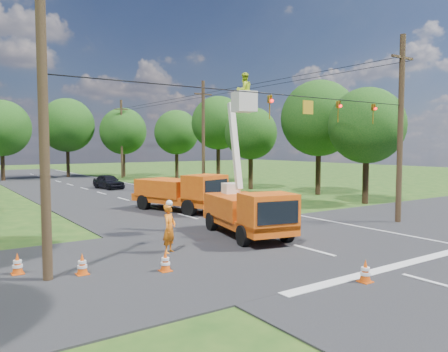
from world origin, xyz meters
TOP-DOWN VIEW (x-y plane):
  - ground at (0.00, 20.00)m, footprint 140.00×140.00m
  - road_main at (0.00, 20.00)m, footprint 12.00×100.00m
  - road_cross at (0.00, 2.00)m, footprint 56.00×10.00m
  - stop_bar at (0.00, -3.20)m, footprint 9.00×0.45m
  - edge_line at (5.60, 20.00)m, footprint 0.12×90.00m
  - bucket_truck at (-0.46, 3.65)m, footprint 3.29×6.13m
  - second_truck at (0.80, 12.24)m, footprint 4.06×6.77m
  - ground_worker at (-4.83, 2.93)m, footprint 0.84×0.79m
  - distant_car at (1.98, 28.80)m, footprint 2.17×4.26m
  - traffic_cone_0 at (-1.62, -3.69)m, footprint 0.38×0.38m
  - traffic_cone_1 at (2.27, 7.91)m, footprint 0.38×0.38m
  - traffic_cone_2 at (2.64, 11.89)m, footprint 0.38×0.38m
  - traffic_cone_3 at (-6.10, 0.76)m, footprint 0.38×0.38m
  - traffic_cone_4 at (-8.46, 1.94)m, footprint 0.38×0.38m
  - traffic_cone_5 at (-10.17, 3.17)m, footprint 0.38×0.38m
  - traffic_cone_6 at (4.01, 16.59)m, footprint 0.38×0.38m
  - pole_right_near at (8.50, 2.00)m, footprint 1.80×0.30m
  - pole_right_mid at (8.50, 22.00)m, footprint 1.80×0.30m
  - pole_right_far at (8.50, 42.00)m, footprint 1.80×0.30m
  - pole_left at (-9.50, 2.00)m, footprint 0.30×0.30m
  - signal_span at (2.23, 1.99)m, footprint 18.00×0.29m
  - tree_right_a at (13.50, 8.00)m, footprint 5.40×5.40m
  - tree_right_b at (15.00, 14.00)m, footprint 6.40×6.40m
  - tree_right_c at (13.20, 21.00)m, footprint 5.00×5.00m
  - tree_right_d at (14.80, 29.00)m, footprint 6.00×6.00m
  - tree_right_e at (13.80, 37.00)m, footprint 5.60×5.60m
  - tree_far_a at (-5.00, 45.00)m, footprint 6.60×6.60m
  - tree_far_b at (3.00, 47.00)m, footprint 7.00×7.00m
  - tree_far_c at (9.50, 44.00)m, footprint 6.20×6.20m

SIDE VIEW (x-z plane):
  - ground at x=0.00m, z-range 0.00..0.00m
  - road_main at x=0.00m, z-range -0.03..0.03m
  - road_cross at x=0.00m, z-range -0.04..0.04m
  - stop_bar at x=0.00m, z-range -0.01..0.01m
  - edge_line at x=5.60m, z-range -0.01..0.01m
  - traffic_cone_0 at x=-1.62m, z-range 0.00..0.71m
  - traffic_cone_1 at x=2.27m, z-range 0.00..0.71m
  - traffic_cone_2 at x=2.64m, z-range 0.00..0.71m
  - traffic_cone_3 at x=-6.10m, z-range 0.00..0.71m
  - traffic_cone_4 at x=-8.46m, z-range 0.00..0.71m
  - traffic_cone_5 at x=-10.17m, z-range 0.00..0.71m
  - traffic_cone_6 at x=4.01m, z-range 0.00..0.71m
  - distant_car at x=1.98m, z-range 0.00..1.39m
  - ground_worker at x=-4.83m, z-range 0.00..1.92m
  - second_truck at x=0.80m, z-range 0.05..2.44m
  - bucket_truck at x=-0.46m, z-range -2.15..5.31m
  - pole_left at x=-9.50m, z-range 0.00..9.00m
  - pole_right_near at x=8.50m, z-range 0.11..10.11m
  - pole_right_mid at x=8.50m, z-range 0.11..10.11m
  - pole_right_far at x=8.50m, z-range 0.11..10.11m
  - tree_right_c at x=13.20m, z-range 1.40..9.23m
  - tree_right_a at x=13.50m, z-range 1.42..9.70m
  - tree_right_e at x=13.80m, z-range 1.50..10.12m
  - signal_span at x=2.23m, z-range 5.34..6.41m
  - tree_far_c at x=9.50m, z-range 1.47..10.65m
  - tree_far_a at x=-5.00m, z-range 1.44..10.94m
  - tree_right_b at x=15.00m, z-range 1.61..11.26m
  - tree_right_d at x=14.80m, z-range 1.83..11.53m
  - tree_far_b at x=3.00m, z-range 1.65..11.97m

